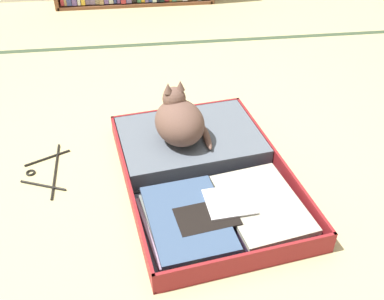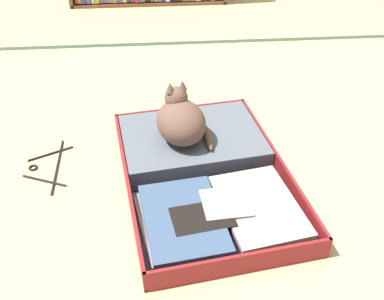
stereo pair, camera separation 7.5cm
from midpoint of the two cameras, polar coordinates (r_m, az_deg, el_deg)
name	(u,v)px [view 2 (the right image)]	position (r m, az deg, el deg)	size (l,w,h in m)	color
ground_plane	(188,171)	(1.99, 0.61, -2.64)	(10.00, 10.00, 0.00)	tan
tatami_border	(173,43)	(3.18, -1.71, 13.36)	(4.80, 0.05, 0.00)	#364831
open_suitcase	(202,169)	(1.94, 2.36, -2.40)	(0.79, 1.06, 0.09)	maroon
black_cat	(180,120)	(1.97, -0.38, 3.79)	(0.27, 0.31, 0.27)	brown
clothes_hanger	(49,167)	(2.09, -16.64, -2.03)	(0.20, 0.39, 0.01)	black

